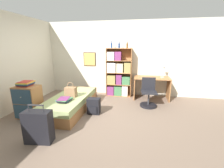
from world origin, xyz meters
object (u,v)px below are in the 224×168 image
handbag (71,92)px  desk_chair (148,97)px  bottle_green (112,45)px  dresser (28,102)px  magazine_pile_on_dresser (25,84)px  bookcase (118,75)px  backpack (94,106)px  desk (151,84)px  bed (71,103)px  book_stack_on_bed (64,100)px  suitcase (38,127)px  bottle_brown (119,45)px  bottle_clear (127,46)px  desk_lamp (164,69)px

handbag → desk_chair: size_ratio=0.48×
bottle_green → desk_chair: 2.15m
dresser → magazine_pile_on_dresser: 0.46m
bookcase → backpack: bookcase is taller
magazine_pile_on_dresser → bottle_green: bottle_green is taller
desk → bottle_green: bearing=173.2°
bed → book_stack_on_bed: (0.04, -0.42, 0.25)m
suitcase → backpack: 1.50m
desk_chair → backpack: size_ratio=2.01×
bottle_brown → book_stack_on_bed: bearing=-119.8°
backpack → magazine_pile_on_dresser: bearing=-163.9°
handbag → backpack: handbag is taller
bottle_green → book_stack_on_bed: bearing=-113.5°
bottle_brown → bottle_clear: bottle_brown is taller
bed → desk_chair: desk_chair is taller
dresser → bottle_clear: 3.37m
desk → bottle_brown: bearing=172.2°
bed → magazine_pile_on_dresser: 1.23m
handbag → bottle_brown: 2.27m
handbag → suitcase: 1.45m
bottle_green → bottle_clear: size_ratio=1.14×
suitcase → bottle_brown: (1.08, 2.99, 1.46)m
bottle_green → desk: (1.39, -0.16, -1.26)m
desk_lamp → bottle_brown: bearing=176.3°
handbag → suitcase: size_ratio=0.55×
handbag → backpack: size_ratio=0.97×
bottle_clear → desk_chair: 1.86m
book_stack_on_bed → bookcase: size_ratio=0.24×
handbag → desk: 2.64m
desk → dresser: bearing=-147.9°
bed → bottle_brown: size_ratio=9.05×
handbag → bottle_clear: bearing=48.6°
suitcase → bottle_green: bearing=74.8°
dresser → desk: dresser is taller
backpack → desk_chair: bearing=29.0°
bottle_brown → desk_chair: size_ratio=0.27×
bookcase → backpack: (-0.41, -1.63, -0.55)m
magazine_pile_on_dresser → bottle_brown: (2.00, 2.09, 0.91)m
bed → desk: size_ratio=1.76×
handbag → desk: bearing=32.4°
desk_lamp → desk_chair: (-0.49, -0.74, -0.77)m
suitcase → bottle_clear: bottle_clear is taller
handbag → bottle_brown: bottle_brown is taller
bookcase → magazine_pile_on_dresser: bearing=-133.5°
desk_chair → bottle_clear: bearing=131.5°
dresser → bottle_clear: (2.25, 2.09, 1.36)m
desk_chair → dresser: bearing=-157.0°
handbag → bottle_brown: (1.10, 1.57, 1.22)m
handbag → suitcase: handbag is taller
bed → handbag: size_ratio=5.01×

